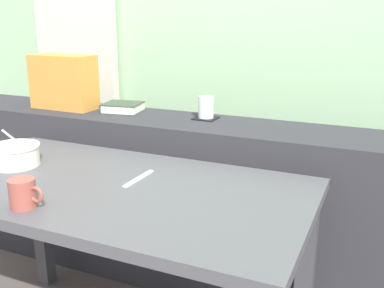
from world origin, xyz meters
TOP-DOWN VIEW (x-y plane):
  - curtain_left_panel at (-0.98, 1.11)m, footprint 0.56×0.06m
  - dark_console_ledge at (0.00, 0.55)m, footprint 2.80×0.34m
  - breakfast_table at (0.03, -0.04)m, footprint 1.30×0.68m
  - coaster_square at (0.10, 0.61)m, footprint 0.10×0.10m
  - juice_glass at (0.10, 0.61)m, footprint 0.07×0.07m
  - closed_book at (-0.32, 0.59)m, footprint 0.20×0.18m
  - throw_pillow at (-0.63, 0.55)m, footprint 0.32×0.15m
  - soup_bowl at (-0.39, -0.03)m, footprint 0.18×0.18m
  - fork_utensil at (0.09, 0.03)m, footprint 0.02×0.17m
  - ceramic_mug at (-0.09, -0.30)m, footprint 0.11×0.08m

SIDE VIEW (x-z plane):
  - dark_console_ledge at x=0.00m, z-range 0.00..0.78m
  - breakfast_table at x=0.03m, z-range 0.25..0.95m
  - fork_utensil at x=0.09m, z-range 0.70..0.70m
  - soup_bowl at x=-0.39m, z-range 0.66..0.81m
  - ceramic_mug at x=-0.09m, z-range 0.70..0.78m
  - coaster_square at x=0.10m, z-range 0.78..0.79m
  - closed_book at x=-0.32m, z-range 0.78..0.82m
  - juice_glass at x=0.10m, z-range 0.78..0.88m
  - throw_pillow at x=-0.63m, z-range 0.78..1.04m
  - curtain_left_panel at x=-0.98m, z-range 0.00..2.50m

